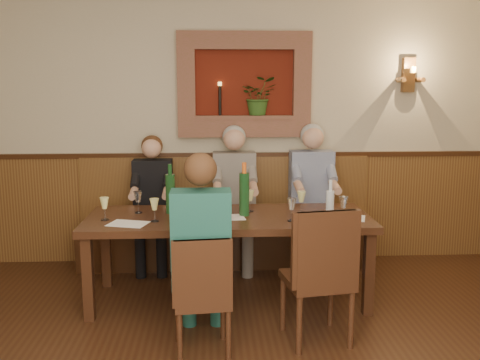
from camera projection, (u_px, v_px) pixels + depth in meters
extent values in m
cube|color=beige|center=(225.00, 129.00, 5.57)|extent=(6.00, 0.04, 2.80)
cube|color=brown|center=(225.00, 208.00, 5.70)|extent=(6.00, 0.04, 1.10)
cube|color=#381E0F|center=(225.00, 155.00, 5.60)|extent=(6.02, 0.06, 0.05)
cube|color=#5B190D|center=(244.00, 85.00, 5.48)|extent=(1.00, 0.02, 0.70)
cube|color=brown|center=(244.00, 40.00, 5.36)|extent=(1.36, 0.12, 0.18)
cube|color=brown|center=(244.00, 128.00, 5.52)|extent=(1.36, 0.12, 0.18)
cube|color=brown|center=(186.00, 85.00, 5.41)|extent=(0.18, 0.12, 0.70)
cube|color=brown|center=(302.00, 85.00, 5.47)|extent=(0.18, 0.12, 0.70)
cube|color=brown|center=(244.00, 117.00, 5.50)|extent=(1.00, 0.14, 0.04)
imported|color=#2D511C|center=(259.00, 96.00, 5.47)|extent=(0.35, 0.30, 0.39)
cylinder|color=black|center=(220.00, 101.00, 5.45)|extent=(0.03, 0.03, 0.30)
cylinder|color=#FFBF59|center=(220.00, 84.00, 5.42)|extent=(0.04, 0.04, 0.04)
cube|color=brown|center=(408.00, 75.00, 5.52)|extent=(0.12, 0.08, 0.35)
cylinder|color=brown|center=(401.00, 80.00, 5.45)|extent=(0.05, 0.18, 0.05)
cylinder|color=brown|center=(420.00, 80.00, 5.47)|extent=(0.05, 0.18, 0.05)
cylinder|color=#FFBF59|center=(413.00, 70.00, 5.38)|extent=(0.06, 0.06, 0.06)
cube|color=black|center=(229.00, 219.00, 4.56)|extent=(2.40, 0.90, 0.06)
cube|color=black|center=(88.00, 279.00, 4.20)|extent=(0.08, 0.08, 0.69)
cube|color=black|center=(369.00, 274.00, 4.32)|extent=(0.08, 0.08, 0.69)
cube|color=black|center=(106.00, 250.00, 4.93)|extent=(0.08, 0.08, 0.69)
cube|color=black|center=(346.00, 246.00, 5.04)|extent=(0.08, 0.08, 0.69)
cube|color=#381E0F|center=(226.00, 246.00, 5.54)|extent=(3.00, 0.40, 0.40)
cube|color=brown|center=(226.00, 226.00, 5.50)|extent=(3.00, 0.45, 0.06)
cube|color=brown|center=(225.00, 188.00, 5.63)|extent=(3.00, 0.06, 0.66)
cube|color=black|center=(202.00, 327.00, 3.74)|extent=(0.40, 0.40, 0.36)
cube|color=black|center=(202.00, 299.00, 3.70)|extent=(0.42, 0.42, 0.05)
cube|color=black|center=(204.00, 273.00, 3.49)|extent=(0.38, 0.07, 0.45)
cube|color=black|center=(316.00, 311.00, 3.91)|extent=(0.49, 0.49, 0.43)
cube|color=black|center=(317.00, 280.00, 3.87)|extent=(0.52, 0.52, 0.05)
cube|color=black|center=(328.00, 250.00, 3.62)|extent=(0.45, 0.11, 0.53)
cube|color=black|center=(153.00, 249.00, 5.36)|extent=(0.39, 0.41, 0.45)
cube|color=black|center=(153.00, 185.00, 5.41)|extent=(0.39, 0.20, 0.51)
sphere|color=#D8A384|center=(152.00, 148.00, 5.30)|extent=(0.19, 0.19, 0.19)
sphere|color=#4C2D19|center=(152.00, 146.00, 5.35)|extent=(0.21, 0.21, 0.21)
cube|color=#625C5A|center=(235.00, 248.00, 5.39)|extent=(0.43, 0.45, 0.45)
cube|color=#625C5A|center=(234.00, 180.00, 5.44)|extent=(0.43, 0.23, 0.57)
sphere|color=#D8A384|center=(234.00, 139.00, 5.33)|extent=(0.22, 0.22, 0.22)
sphere|color=#B2B2B2|center=(234.00, 137.00, 5.38)|extent=(0.24, 0.24, 0.24)
cube|color=navy|center=(313.00, 247.00, 5.43)|extent=(0.44, 0.46, 0.45)
cube|color=navy|center=(311.00, 178.00, 5.48)|extent=(0.44, 0.23, 0.57)
sphere|color=#D8A384|center=(313.00, 138.00, 5.37)|extent=(0.22, 0.22, 0.22)
sphere|color=#B2B2B2|center=(312.00, 135.00, 5.42)|extent=(0.24, 0.24, 0.24)
cube|color=navy|center=(203.00, 308.00, 3.94)|extent=(0.41, 0.43, 0.45)
cube|color=navy|center=(201.00, 229.00, 3.66)|extent=(0.41, 0.22, 0.54)
sphere|color=#D8A384|center=(201.00, 171.00, 3.63)|extent=(0.21, 0.21, 0.21)
sphere|color=#4C2D19|center=(200.00, 169.00, 3.58)|extent=(0.22, 0.22, 0.22)
cylinder|color=red|center=(212.00, 204.00, 4.50)|extent=(0.26, 0.26, 0.23)
cylinder|color=#19471E|center=(244.00, 194.00, 4.53)|extent=(0.11, 0.11, 0.37)
cylinder|color=orange|center=(244.00, 168.00, 4.49)|extent=(0.05, 0.05, 0.09)
cylinder|color=#19471E|center=(170.00, 194.00, 4.62)|extent=(0.10, 0.10, 0.34)
cylinder|color=#19471E|center=(170.00, 169.00, 4.58)|extent=(0.04, 0.04, 0.09)
cylinder|color=silver|center=(330.00, 207.00, 4.27)|extent=(0.08, 0.08, 0.27)
cylinder|color=silver|center=(331.00, 185.00, 4.24)|extent=(0.04, 0.04, 0.09)
cube|color=white|center=(128.00, 224.00, 4.29)|extent=(0.35, 0.29, 0.00)
cube|color=white|center=(227.00, 218.00, 4.48)|extent=(0.32, 0.25, 0.00)
cube|color=white|center=(346.00, 217.00, 4.49)|extent=(0.36, 0.31, 0.00)
cube|color=white|center=(202.00, 224.00, 4.26)|extent=(0.29, 0.21, 0.00)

